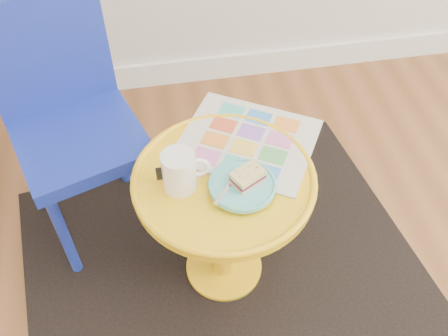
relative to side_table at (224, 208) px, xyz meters
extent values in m
cube|color=white|center=(0.73, 1.03, -0.28)|extent=(4.00, 0.02, 0.12)
cube|color=black|center=(0.00, 0.00, -0.34)|extent=(1.44, 1.27, 0.01)
cylinder|color=yellow|center=(0.00, 0.00, -0.33)|extent=(0.26, 0.26, 0.02)
cylinder|color=yellow|center=(0.00, 0.00, -0.11)|extent=(0.08, 0.08, 0.43)
cylinder|color=yellow|center=(0.00, 0.00, 0.12)|extent=(0.50, 0.50, 0.03)
cylinder|color=#192DA5|center=(-0.49, 0.09, -0.15)|extent=(0.03, 0.03, 0.38)
cylinder|color=#192DA5|center=(-0.21, 0.18, -0.15)|extent=(0.03, 0.03, 0.38)
cylinder|color=#192DA5|center=(-0.58, 0.36, -0.15)|extent=(0.03, 0.03, 0.38)
cylinder|color=#192DA5|center=(-0.31, 0.46, -0.15)|extent=(0.03, 0.03, 0.38)
cube|color=#192DA5|center=(-0.40, 0.27, 0.08)|extent=(0.46, 0.46, 0.05)
cube|color=#192DA5|center=(-0.45, 0.43, 0.29)|extent=(0.36, 0.15, 0.39)
cube|color=silver|center=(0.09, 0.12, 0.14)|extent=(0.48, 0.46, 0.01)
cylinder|color=white|center=(-0.12, -0.01, 0.19)|extent=(0.09, 0.09, 0.12)
torus|color=white|center=(-0.07, -0.01, 0.20)|extent=(0.07, 0.01, 0.07)
cylinder|color=#D1B78C|center=(-0.12, -0.01, 0.24)|extent=(0.08, 0.08, 0.01)
cylinder|color=#5EC7C8|center=(0.04, -0.05, 0.14)|extent=(0.07, 0.07, 0.01)
cylinder|color=#5EC7C8|center=(0.04, -0.05, 0.15)|extent=(0.18, 0.18, 0.01)
cube|color=#D3BC8C|center=(0.05, -0.05, 0.17)|extent=(0.10, 0.09, 0.01)
cube|color=maroon|center=(0.05, -0.05, 0.18)|extent=(0.10, 0.09, 0.01)
cube|color=#EADB8C|center=(0.05, -0.05, 0.19)|extent=(0.10, 0.09, 0.01)
cube|color=silver|center=(-0.01, -0.07, 0.16)|extent=(0.08, 0.09, 0.00)
cube|color=silver|center=(0.04, -0.01, 0.16)|extent=(0.04, 0.04, 0.00)
camera|label=1|loc=(-0.16, -0.86, 1.16)|focal=40.00mm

